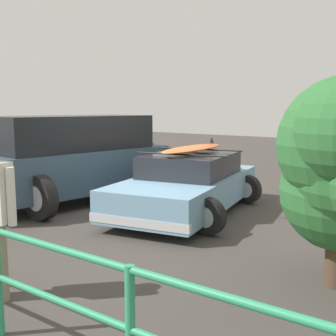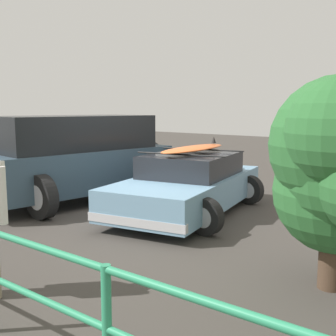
% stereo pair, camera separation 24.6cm
% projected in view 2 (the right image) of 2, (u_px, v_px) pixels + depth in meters
% --- Properties ---
extents(ground_plane, '(44.00, 44.00, 0.02)m').
position_uv_depth(ground_plane, '(142.00, 216.00, 8.07)').
color(ground_plane, '#423D38').
rests_on(ground_plane, ground).
extents(sedan_car, '(2.92, 4.38, 1.43)m').
position_uv_depth(sedan_car, '(189.00, 184.00, 8.29)').
color(sedan_car, '#729EBC').
rests_on(sedan_car, ground).
extents(suv_car, '(2.86, 4.56, 1.88)m').
position_uv_depth(suv_car, '(75.00, 158.00, 9.21)').
color(suv_car, '#334756').
rests_on(suv_car, ground).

